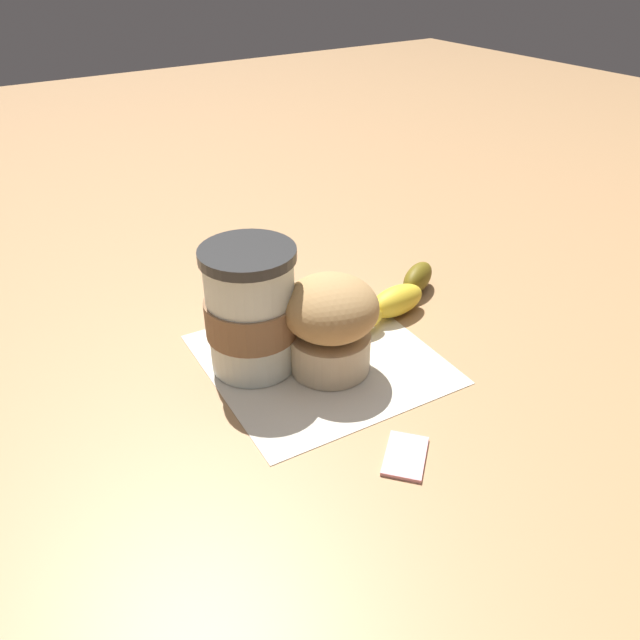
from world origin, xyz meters
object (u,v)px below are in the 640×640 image
banana (392,299)px  muffin (328,323)px  coffee_cup (251,310)px  sugar_packet (405,454)px

banana → muffin: bearing=-157.9°
coffee_cup → sugar_packet: bearing=-77.2°
coffee_cup → muffin: size_ratio=1.28×
muffin → banana: (0.12, 0.05, -0.04)m
muffin → sugar_packet: size_ratio=1.91×
muffin → sugar_packet: 0.14m
coffee_cup → sugar_packet: size_ratio=2.45×
banana → sugar_packet: bearing=-126.0°
coffee_cup → muffin: 0.07m
coffee_cup → banana: (0.17, 0.00, -0.04)m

